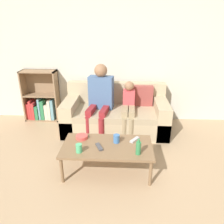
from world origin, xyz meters
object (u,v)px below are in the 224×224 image
object	(u,v)px
snack_bowl	(82,137)
tv_remote_0	(99,147)
bottle	(138,148)
cup_near	(116,139)
couch	(116,115)
bookshelf	(42,102)
person_adult	(100,94)
tv_remote_1	(135,140)
coffee_table	(107,148)
person_child	(128,106)
cup_far	(79,148)

from	to	relation	value
snack_bowl	tv_remote_0	bearing A→B (deg)	-40.15
snack_bowl	bottle	distance (m)	0.81
cup_near	snack_bowl	distance (m)	0.48
couch	tv_remote_0	distance (m)	1.28
bookshelf	person_adult	bearing A→B (deg)	-20.09
tv_remote_0	bottle	xyz separation A→B (m)	(0.48, -0.12, 0.07)
tv_remote_1	bottle	distance (m)	0.33
coffee_table	tv_remote_0	xyz separation A→B (m)	(-0.10, -0.06, 0.04)
person_child	cup_far	distance (m)	1.38
cup_near	tv_remote_0	xyz separation A→B (m)	(-0.21, -0.14, -0.04)
couch	person_adult	distance (m)	0.49
snack_bowl	cup_far	bearing A→B (deg)	-85.27
couch	bottle	size ratio (longest dim) A/B	8.98
snack_bowl	couch	bearing A→B (deg)	68.23
cup_far	tv_remote_0	bearing A→B (deg)	25.83
bookshelf	coffee_table	bearing A→B (deg)	-48.37
cup_near	bottle	xyz separation A→B (m)	(0.27, -0.26, 0.03)
bookshelf	tv_remote_0	distance (m)	2.11
tv_remote_0	tv_remote_1	size ratio (longest dim) A/B	1.05
bottle	tv_remote_0	bearing A→B (deg)	166.16
couch	tv_remote_1	size ratio (longest dim) A/B	10.84
cup_near	bookshelf	bearing A→B (deg)	135.41
coffee_table	cup_far	world-z (taller)	cup_far
person_adult	coffee_table	bearing A→B (deg)	-71.35
cup_near	person_adult	bearing A→B (deg)	106.57
cup_far	bottle	size ratio (longest dim) A/B	0.53
cup_near	person_child	bearing A→B (deg)	80.30
person_adult	cup_far	bearing A→B (deg)	-86.75
cup_near	tv_remote_1	bearing A→B (deg)	14.45
coffee_table	tv_remote_1	xyz separation A→B (m)	(0.35, 0.15, 0.04)
tv_remote_0	coffee_table	bearing A→B (deg)	5.82
couch	bookshelf	bearing A→B (deg)	165.78
coffee_table	person_adult	world-z (taller)	person_adult
person_child	tv_remote_0	distance (m)	1.19
person_child	snack_bowl	world-z (taller)	person_child
couch	bottle	bearing A→B (deg)	-77.27
bookshelf	person_child	size ratio (longest dim) A/B	1.10
cup_far	tv_remote_0	world-z (taller)	cup_far
cup_far	cup_near	bearing A→B (deg)	29.62
couch	person_adult	xyz separation A→B (m)	(-0.27, -0.07, 0.41)
couch	cup_near	bearing A→B (deg)	-87.59
tv_remote_1	bottle	xyz separation A→B (m)	(0.03, -0.32, 0.07)
cup_near	cup_far	bearing A→B (deg)	-150.38
person_adult	bottle	world-z (taller)	person_adult
person_child	bottle	world-z (taller)	person_child
cup_near	bottle	world-z (taller)	bottle
coffee_table	cup_far	xyz separation A→B (m)	(-0.33, -0.17, 0.09)
tv_remote_0	bottle	bearing A→B (deg)	-37.91
tv_remote_1	bottle	bearing A→B (deg)	-49.60
person_child	cup_near	xyz separation A→B (m)	(-0.17, -0.99, -0.07)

